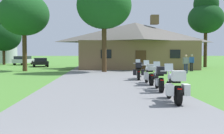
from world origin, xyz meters
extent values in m
plane|color=#4C8433|center=(0.00, 20.00, 0.00)|extent=(500.00, 500.00, 0.00)
cube|color=slate|center=(0.00, 18.00, 0.03)|extent=(6.40, 80.00, 0.06)
cylinder|color=black|center=(2.22, 6.76, 0.38)|extent=(0.15, 0.65, 0.64)
cylinder|color=black|center=(2.14, 5.32, 0.38)|extent=(0.19, 0.65, 0.64)
cube|color=silver|center=(2.18, 6.02, 0.44)|extent=(0.29, 0.57, 0.30)
ellipsoid|color=#B2B5BC|center=(2.19, 6.28, 0.89)|extent=(0.33, 0.54, 0.26)
cube|color=black|center=(2.17, 5.82, 0.80)|extent=(0.31, 0.54, 0.10)
cylinder|color=silver|center=(2.22, 6.72, 1.08)|extent=(0.66, 0.07, 0.03)
cylinder|color=silver|center=(2.22, 6.76, 0.74)|extent=(0.07, 0.24, 0.73)
cube|color=#B2BCC6|center=(2.22, 6.82, 1.22)|extent=(0.33, 0.13, 0.27)
sphere|color=silver|center=(2.22, 6.72, 0.94)|extent=(0.11, 0.11, 0.11)
cube|color=silver|center=(2.13, 5.27, 1.02)|extent=(0.42, 0.38, 0.32)
cube|color=red|center=(2.12, 5.10, 0.60)|extent=(0.14, 0.04, 0.06)
cylinder|color=silver|center=(2.29, 5.63, 0.28)|extent=(0.10, 0.55, 0.07)
cube|color=silver|center=(1.88, 5.39, 0.56)|extent=(0.22, 0.41, 0.36)
cube|color=silver|center=(2.40, 5.36, 0.56)|extent=(0.22, 0.41, 0.36)
cylinder|color=black|center=(2.40, 9.69, 0.38)|extent=(0.16, 0.65, 0.64)
cylinder|color=black|center=(2.28, 8.26, 0.38)|extent=(0.21, 0.65, 0.64)
cube|color=silver|center=(2.34, 8.95, 0.44)|extent=(0.30, 0.58, 0.30)
ellipsoid|color=#B2B5BC|center=(2.36, 9.21, 0.89)|extent=(0.34, 0.54, 0.26)
cube|color=black|center=(2.32, 8.76, 0.80)|extent=(0.32, 0.54, 0.10)
cylinder|color=silver|center=(2.40, 9.65, 1.08)|extent=(0.66, 0.09, 0.03)
cylinder|color=silver|center=(2.40, 9.69, 0.74)|extent=(0.08, 0.24, 0.73)
cube|color=#B2BCC6|center=(2.40, 9.75, 1.22)|extent=(0.33, 0.13, 0.27)
sphere|color=silver|center=(2.40, 9.65, 0.94)|extent=(0.11, 0.11, 0.11)
cube|color=black|center=(2.28, 8.21, 1.02)|extent=(0.43, 0.39, 0.32)
cube|color=red|center=(2.26, 8.04, 0.60)|extent=(0.14, 0.04, 0.06)
cylinder|color=silver|center=(2.45, 8.56, 0.28)|extent=(0.11, 0.55, 0.07)
cylinder|color=black|center=(2.37, 12.32, 0.38)|extent=(0.11, 0.64, 0.64)
cylinder|color=black|center=(2.36, 10.88, 0.38)|extent=(0.16, 0.64, 0.64)
cube|color=silver|center=(2.37, 11.58, 0.44)|extent=(0.26, 0.56, 0.30)
ellipsoid|color=silver|center=(2.37, 11.84, 0.89)|extent=(0.30, 0.52, 0.26)
cube|color=black|center=(2.37, 11.38, 0.80)|extent=(0.28, 0.52, 0.10)
cylinder|color=silver|center=(2.37, 12.28, 1.08)|extent=(0.66, 0.03, 0.03)
cylinder|color=silver|center=(2.37, 12.32, 0.74)|extent=(0.06, 0.24, 0.73)
cube|color=#B2BCC6|center=(2.37, 12.38, 1.22)|extent=(0.32, 0.11, 0.27)
sphere|color=silver|center=(2.37, 12.28, 0.94)|extent=(0.11, 0.11, 0.11)
cube|color=#B7B7BC|center=(2.36, 10.83, 1.02)|extent=(0.40, 0.36, 0.32)
cube|color=red|center=(2.36, 10.66, 0.60)|extent=(0.14, 0.03, 0.06)
cylinder|color=silver|center=(2.51, 11.20, 0.28)|extent=(0.07, 0.55, 0.07)
cube|color=#B7B7BC|center=(2.10, 10.94, 0.56)|extent=(0.20, 0.40, 0.36)
cube|color=#B7B7BC|center=(2.62, 10.93, 0.56)|extent=(0.20, 0.40, 0.36)
cylinder|color=black|center=(2.30, 15.26, 0.38)|extent=(0.18, 0.65, 0.64)
cylinder|color=black|center=(2.14, 13.83, 0.38)|extent=(0.22, 0.65, 0.64)
cube|color=silver|center=(2.22, 14.53, 0.44)|extent=(0.32, 0.59, 0.30)
ellipsoid|color=#B2B5BC|center=(2.25, 14.78, 0.89)|extent=(0.36, 0.55, 0.26)
cube|color=black|center=(2.20, 14.33, 0.80)|extent=(0.34, 0.55, 0.10)
cylinder|color=silver|center=(2.30, 15.22, 1.08)|extent=(0.66, 0.10, 0.03)
cylinder|color=silver|center=(2.30, 15.26, 0.74)|extent=(0.09, 0.24, 0.73)
cube|color=#B2BCC6|center=(2.31, 15.32, 1.22)|extent=(0.33, 0.14, 0.27)
sphere|color=silver|center=(2.30, 15.22, 0.94)|extent=(0.11, 0.11, 0.11)
cube|color=black|center=(2.14, 13.78, 1.02)|extent=(0.44, 0.40, 0.32)
cube|color=red|center=(2.12, 13.61, 0.60)|extent=(0.14, 0.05, 0.06)
cylinder|color=silver|center=(2.32, 14.13, 0.28)|extent=(0.13, 0.55, 0.07)
cube|color=black|center=(1.89, 13.91, 0.56)|extent=(0.24, 0.42, 0.36)
cube|color=black|center=(2.41, 13.85, 0.56)|extent=(0.24, 0.42, 0.36)
cube|color=brown|center=(4.01, 29.17, 1.57)|extent=(12.91, 8.74, 3.15)
pyramid|color=#5B5651|center=(4.01, 29.17, 4.32)|extent=(13.68, 9.27, 2.33)
cube|color=brown|center=(6.33, 29.17, 5.83)|extent=(0.90, 0.90, 1.10)
cube|color=#472D19|center=(4.01, 24.77, 1.05)|extent=(1.10, 0.08, 2.10)
cube|color=black|center=(0.39, 24.77, 1.73)|extent=(1.10, 0.06, 0.90)
cube|color=black|center=(7.62, 24.77, 1.73)|extent=(1.10, 0.06, 0.90)
cylinder|color=black|center=(8.95, 23.34, 0.43)|extent=(0.14, 0.14, 0.86)
cylinder|color=black|center=(8.83, 23.47, 0.43)|extent=(0.14, 0.14, 0.86)
cube|color=#2D56AD|center=(8.89, 23.40, 1.14)|extent=(0.41, 0.41, 0.56)
cylinder|color=#2D56AD|center=(9.05, 23.24, 1.12)|extent=(0.09, 0.09, 0.58)
cylinder|color=#2D56AD|center=(8.73, 23.57, 1.12)|extent=(0.09, 0.09, 0.58)
sphere|color=tan|center=(8.89, 23.40, 1.56)|extent=(0.21, 0.21, 0.21)
cylinder|color=#B2AD99|center=(8.89, 23.40, 1.66)|extent=(0.22, 0.22, 0.05)
cylinder|color=navy|center=(7.29, 20.57, 0.43)|extent=(0.14, 0.14, 0.86)
cylinder|color=navy|center=(7.47, 20.52, 0.43)|extent=(0.14, 0.14, 0.86)
cube|color=gray|center=(7.38, 20.55, 1.14)|extent=(0.41, 0.32, 0.56)
cylinder|color=gray|center=(7.16, 20.62, 1.12)|extent=(0.09, 0.09, 0.58)
cylinder|color=gray|center=(7.60, 20.47, 1.12)|extent=(0.09, 0.09, 0.58)
sphere|color=tan|center=(7.38, 20.55, 1.56)|extent=(0.21, 0.21, 0.21)
cylinder|color=#422D19|center=(13.64, 31.80, 2.56)|extent=(0.44, 0.44, 5.12)
ellipsoid|color=#143D19|center=(13.64, 31.80, 6.38)|extent=(4.59, 4.59, 3.90)
ellipsoid|color=#123716|center=(13.64, 31.80, 8.22)|extent=(3.21, 3.21, 3.44)
cylinder|color=#422D19|center=(0.13, 22.07, 2.40)|extent=(0.44, 0.44, 4.80)
ellipsoid|color=#194C1E|center=(0.13, 22.07, 6.20)|extent=(5.08, 5.08, 4.32)
cylinder|color=#422D19|center=(-7.79, 24.38, 2.15)|extent=(0.44, 0.44, 4.31)
ellipsoid|color=#194C1E|center=(-7.79, 24.38, 5.67)|extent=(4.97, 4.97, 4.23)
cylinder|color=#422D19|center=(-15.55, 41.18, 1.53)|extent=(0.44, 0.44, 3.05)
ellipsoid|color=#0F3314|center=(-15.55, 41.18, 4.57)|extent=(5.54, 5.54, 4.71)
ellipsoid|color=black|center=(-15.55, 41.18, 6.79)|extent=(3.88, 3.88, 4.15)
cylinder|color=#B2B7BC|center=(-17.86, 49.07, 3.18)|extent=(4.14, 4.14, 6.36)
cone|color=#999EA3|center=(-17.86, 49.07, 6.87)|extent=(4.22, 4.22, 1.03)
cylinder|color=gray|center=(-17.86, 49.07, 3.18)|extent=(4.26, 4.26, 0.15)
cube|color=#ADAFB7|center=(-12.40, 40.93, 0.62)|extent=(2.39, 4.79, 0.60)
cube|color=black|center=(-12.43, 40.73, 1.16)|extent=(2.00, 3.39, 0.48)
cylinder|color=black|center=(-13.07, 42.45, 0.32)|extent=(0.30, 0.66, 0.64)
cylinder|color=black|center=(-11.39, 42.24, 0.32)|extent=(0.30, 0.66, 0.64)
cylinder|color=black|center=(-13.42, 39.62, 0.32)|extent=(0.30, 0.66, 0.64)
cylinder|color=black|center=(-11.74, 39.41, 0.32)|extent=(0.30, 0.66, 0.64)
cube|color=black|center=(-8.29, 34.16, 0.55)|extent=(2.89, 4.54, 0.46)
cube|color=black|center=(-8.32, 34.26, 0.99)|extent=(2.07, 2.25, 0.42)
cylinder|color=black|center=(-9.46, 35.19, 0.32)|extent=(0.38, 0.68, 0.64)
cylinder|color=black|center=(-7.82, 35.64, 0.32)|extent=(0.38, 0.68, 0.64)
cylinder|color=black|center=(-8.76, 32.68, 0.32)|extent=(0.38, 0.68, 0.64)
cylinder|color=black|center=(-7.13, 33.13, 0.32)|extent=(0.38, 0.68, 0.64)
camera|label=1|loc=(-0.43, -3.24, 1.71)|focal=43.57mm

